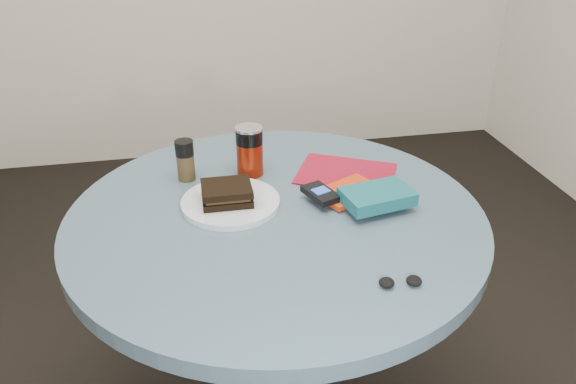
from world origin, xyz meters
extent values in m
cylinder|color=black|center=(0.00, 0.00, 0.37)|extent=(0.11, 0.11, 0.68)
cylinder|color=#3D5364|center=(0.00, 0.00, 0.73)|extent=(1.00, 1.00, 0.04)
cylinder|color=silver|center=(-0.10, 0.05, 0.76)|extent=(0.25, 0.25, 0.02)
cube|color=black|center=(-0.11, 0.05, 0.77)|extent=(0.12, 0.10, 0.02)
cube|color=#3C2917|center=(-0.11, 0.05, 0.79)|extent=(0.11, 0.09, 0.01)
cube|color=black|center=(-0.11, 0.05, 0.80)|extent=(0.12, 0.10, 0.02)
cylinder|color=#6E1505|center=(-0.03, 0.21, 0.80)|extent=(0.08, 0.08, 0.09)
cylinder|color=black|center=(-0.03, 0.21, 0.86)|extent=(0.08, 0.08, 0.04)
cylinder|color=silver|center=(-0.03, 0.21, 0.88)|extent=(0.08, 0.08, 0.01)
cylinder|color=#3D2F1A|center=(-0.20, 0.21, 0.79)|extent=(0.06, 0.06, 0.07)
cylinder|color=black|center=(-0.20, 0.21, 0.84)|extent=(0.06, 0.06, 0.04)
cube|color=maroon|center=(0.22, 0.16, 0.75)|extent=(0.31, 0.28, 0.00)
cube|color=red|center=(0.19, 0.04, 0.76)|extent=(0.19, 0.16, 0.01)
cube|color=#134F5B|center=(0.24, -0.03, 0.78)|extent=(0.18, 0.14, 0.03)
cube|color=black|center=(0.12, 0.02, 0.78)|extent=(0.09, 0.11, 0.02)
cube|color=#233DB1|center=(0.12, 0.02, 0.78)|extent=(0.05, 0.04, 0.00)
ellipsoid|color=black|center=(0.16, -0.32, 0.76)|extent=(0.03, 0.03, 0.02)
ellipsoid|color=black|center=(0.22, -0.33, 0.76)|extent=(0.03, 0.03, 0.02)
camera|label=1|loc=(-0.19, -1.14, 1.44)|focal=35.00mm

